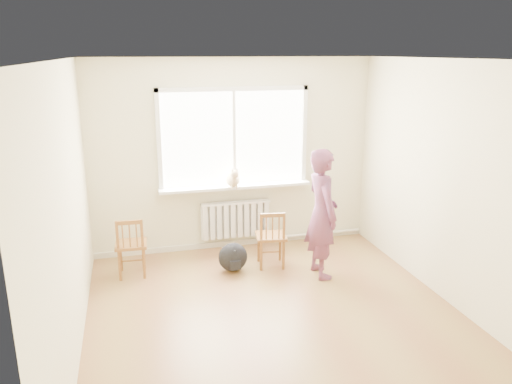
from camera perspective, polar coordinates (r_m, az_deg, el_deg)
floor at (r=5.48m, az=2.68°, el=-14.60°), size 4.50×4.50×0.00m
ceiling at (r=4.73m, az=3.11°, el=14.90°), size 4.50×4.50×0.00m
back_wall at (r=7.05m, az=-2.57°, el=4.16°), size 4.00×0.01×2.70m
window at (r=6.97m, az=-2.56°, el=6.64°), size 2.12×0.05×1.42m
windowsill at (r=7.05m, az=-2.34°, el=0.64°), size 2.15×0.22×0.04m
radiator at (r=7.21m, az=-2.33°, el=-3.09°), size 1.00×0.12×0.55m
heating_pipe at (r=7.70m, az=6.81°, el=-4.77°), size 1.40×0.04×0.04m
baseboard at (r=7.42m, az=-2.42°, el=-5.82°), size 4.00×0.03×0.08m
chair_left at (r=6.51m, az=-14.09°, el=-6.11°), size 0.40×0.39×0.79m
chair_right at (r=6.58m, az=1.76°, el=-5.36°), size 0.44×0.42×0.78m
person at (r=6.27m, az=7.55°, el=-2.45°), size 0.41×0.61×1.64m
cat at (r=6.92m, az=-2.66°, el=1.54°), size 0.19×0.44×0.29m
backpack at (r=6.54m, az=-2.65°, el=-7.44°), size 0.42×0.34×0.38m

